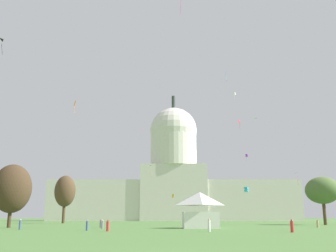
{
  "coord_description": "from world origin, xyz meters",
  "views": [
    {
      "loc": [
        -0.01,
        -21.17,
        2.06
      ],
      "look_at": [
        -0.65,
        78.89,
        25.6
      ],
      "focal_mm": 41.13,
      "sensor_mm": 36.0,
      "label": 1
    }
  ],
  "objects_px": {
    "tree_west_near": "(65,191)",
    "person_red_lawn_far_right": "(292,226)",
    "person_denim_near_tree_west": "(87,226)",
    "kite_black_high": "(3,41)",
    "event_tent": "(200,210)",
    "tree_east_far": "(322,190)",
    "person_tan_lawn_far_left": "(318,224)",
    "kite_violet_mid": "(247,156)",
    "kite_white_high": "(234,94)",
    "kite_green_high": "(181,0)",
    "capitol_building": "(174,181)",
    "person_grey_back_left": "(101,224)",
    "person_denim_edge_west": "(20,225)",
    "kite_blue_high": "(226,75)",
    "person_white_back_center": "(292,225)",
    "person_white_front_left": "(209,226)",
    "kite_magenta_mid": "(143,130)",
    "tree_west_far": "(12,189)",
    "kite_turquoise_mid": "(152,168)",
    "kite_gold_low": "(173,196)",
    "kite_lime_high": "(256,119)",
    "person_red_mid_center": "(108,226)",
    "person_grey_mid_left": "(102,225)",
    "kite_cyan_low": "(246,190)",
    "kite_red_high": "(239,122)",
    "kite_pink_low": "(298,175)"
  },
  "relations": [
    {
      "from": "person_denim_near_tree_west",
      "to": "kite_black_high",
      "type": "bearing_deg",
      "value": -157.31
    },
    {
      "from": "person_white_back_center",
      "to": "kite_green_high",
      "type": "height_order",
      "value": "kite_green_high"
    },
    {
      "from": "kite_magenta_mid",
      "to": "person_grey_mid_left",
      "type": "bearing_deg",
      "value": -119.78
    },
    {
      "from": "capitol_building",
      "to": "kite_pink_low",
      "type": "relative_size",
      "value": 33.84
    },
    {
      "from": "event_tent",
      "to": "kite_turquoise_mid",
      "type": "relative_size",
      "value": 1.57
    },
    {
      "from": "event_tent",
      "to": "kite_green_high",
      "type": "relative_size",
      "value": 1.59
    },
    {
      "from": "kite_green_high",
      "to": "capitol_building",
      "type": "bearing_deg",
      "value": -133.26
    },
    {
      "from": "kite_pink_low",
      "to": "kite_magenta_mid",
      "type": "bearing_deg",
      "value": 67.87
    },
    {
      "from": "capitol_building",
      "to": "person_red_lawn_far_right",
      "type": "xyz_separation_m",
      "value": [
        14.4,
        -135.59,
        -17.76
      ]
    },
    {
      "from": "tree_west_far",
      "to": "person_red_mid_center",
      "type": "relative_size",
      "value": 7.37
    },
    {
      "from": "tree_east_far",
      "to": "person_tan_lawn_far_left",
      "type": "distance_m",
      "value": 26.11
    },
    {
      "from": "kite_gold_low",
      "to": "kite_lime_high",
      "type": "bearing_deg",
      "value": -108.61
    },
    {
      "from": "tree_east_far",
      "to": "kite_blue_high",
      "type": "xyz_separation_m",
      "value": [
        -15.75,
        47.76,
        49.15
      ]
    },
    {
      "from": "kite_turquoise_mid",
      "to": "kite_green_high",
      "type": "bearing_deg",
      "value": 167.36
    },
    {
      "from": "person_red_lawn_far_right",
      "to": "person_grey_back_left",
      "type": "height_order",
      "value": "person_red_lawn_far_right"
    },
    {
      "from": "kite_violet_mid",
      "to": "kite_cyan_low",
      "type": "relative_size",
      "value": 1.87
    },
    {
      "from": "kite_white_high",
      "to": "tree_east_far",
      "type": "bearing_deg",
      "value": 143.64
    },
    {
      "from": "tree_west_near",
      "to": "kite_black_high",
      "type": "height_order",
      "value": "kite_black_high"
    },
    {
      "from": "person_grey_mid_left",
      "to": "kite_gold_low",
      "type": "distance_m",
      "value": 84.65
    },
    {
      "from": "event_tent",
      "to": "tree_east_far",
      "type": "xyz_separation_m",
      "value": [
        32.93,
        27.61,
        5.2
      ]
    },
    {
      "from": "tree_east_far",
      "to": "person_white_front_left",
      "type": "height_order",
      "value": "tree_east_far"
    },
    {
      "from": "person_tan_lawn_far_left",
      "to": "person_red_lawn_far_right",
      "type": "relative_size",
      "value": 0.85
    },
    {
      "from": "kite_green_high",
      "to": "kite_red_high",
      "type": "bearing_deg",
      "value": -152.34
    },
    {
      "from": "capitol_building",
      "to": "kite_gold_low",
      "type": "distance_m",
      "value": 38.53
    },
    {
      "from": "kite_white_high",
      "to": "person_denim_near_tree_west",
      "type": "bearing_deg",
      "value": 115.45
    },
    {
      "from": "capitol_building",
      "to": "kite_blue_high",
      "type": "relative_size",
      "value": 27.76
    },
    {
      "from": "tree_west_far",
      "to": "person_red_mid_center",
      "type": "height_order",
      "value": "tree_west_far"
    },
    {
      "from": "capitol_building",
      "to": "tree_west_far",
      "type": "distance_m",
      "value": 119.37
    },
    {
      "from": "person_white_front_left",
      "to": "kite_magenta_mid",
      "type": "height_order",
      "value": "kite_magenta_mid"
    },
    {
      "from": "person_red_lawn_far_right",
      "to": "kite_lime_high",
      "type": "height_order",
      "value": "kite_lime_high"
    },
    {
      "from": "person_tan_lawn_far_left",
      "to": "kite_violet_mid",
      "type": "xyz_separation_m",
      "value": [
        3.07,
        79.0,
        25.33
      ]
    },
    {
      "from": "person_white_back_center",
      "to": "kite_white_high",
      "type": "height_order",
      "value": "kite_white_high"
    },
    {
      "from": "kite_blue_high",
      "to": "kite_black_high",
      "type": "relative_size",
      "value": 1.17
    },
    {
      "from": "person_white_back_center",
      "to": "person_red_lawn_far_right",
      "type": "bearing_deg",
      "value": -91.91
    },
    {
      "from": "person_denim_edge_west",
      "to": "kite_cyan_low",
      "type": "xyz_separation_m",
      "value": [
        45.3,
        47.39,
        8.67
      ]
    },
    {
      "from": "person_denim_edge_west",
      "to": "kite_blue_high",
      "type": "distance_m",
      "value": 110.66
    },
    {
      "from": "event_tent",
      "to": "person_grey_back_left",
      "type": "distance_m",
      "value": 19.08
    },
    {
      "from": "kite_violet_mid",
      "to": "person_red_mid_center",
      "type": "bearing_deg",
      "value": 99.5
    },
    {
      "from": "kite_violet_mid",
      "to": "kite_white_high",
      "type": "distance_m",
      "value": 33.19
    },
    {
      "from": "person_denim_near_tree_west",
      "to": "kite_blue_high",
      "type": "relative_size",
      "value": 0.37
    },
    {
      "from": "person_red_lawn_far_right",
      "to": "person_red_mid_center",
      "type": "distance_m",
      "value": 25.12
    },
    {
      "from": "person_red_mid_center",
      "to": "person_red_lawn_far_right",
      "type": "bearing_deg",
      "value": -46.65
    },
    {
      "from": "tree_west_near",
      "to": "person_red_lawn_far_right",
      "type": "height_order",
      "value": "tree_west_near"
    },
    {
      "from": "tree_west_near",
      "to": "person_white_front_left",
      "type": "bearing_deg",
      "value": -59.64
    },
    {
      "from": "event_tent",
      "to": "kite_turquoise_mid",
      "type": "bearing_deg",
      "value": 98.48
    },
    {
      "from": "person_white_back_center",
      "to": "kite_violet_mid",
      "type": "relative_size",
      "value": 0.61
    },
    {
      "from": "kite_white_high",
      "to": "person_grey_mid_left",
      "type": "bearing_deg",
      "value": 114.16
    },
    {
      "from": "capitol_building",
      "to": "kite_lime_high",
      "type": "distance_m",
      "value": 55.58
    },
    {
      "from": "tree_west_near",
      "to": "kite_cyan_low",
      "type": "xyz_separation_m",
      "value": [
        53.77,
        -8.8,
        -0.04
      ]
    },
    {
      "from": "capitol_building",
      "to": "person_denim_edge_west",
      "type": "height_order",
      "value": "capitol_building"
    }
  ]
}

